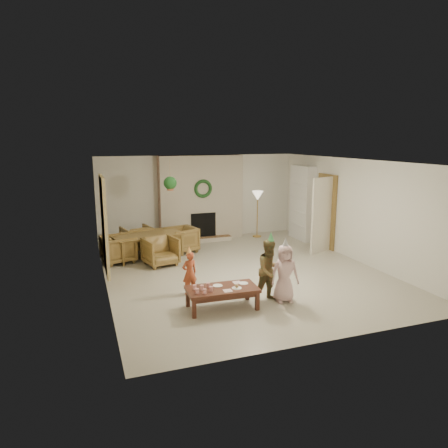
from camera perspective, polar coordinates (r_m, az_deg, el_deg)
name	(u,v)px	position (r m, az deg, el deg)	size (l,w,h in m)	color
floor	(242,271)	(9.48, 2.53, -6.57)	(7.00, 7.00, 0.00)	#B7B29E
ceiling	(243,161)	(9.01, 2.68, 8.70)	(7.00, 7.00, 0.00)	white
wall_back	(199,197)	(12.43, -3.46, 3.76)	(7.00, 7.00, 0.00)	silver
wall_front	(334,261)	(6.15, 14.94, -5.01)	(7.00, 7.00, 0.00)	silver
wall_left	(103,227)	(8.53, -16.44, -0.44)	(7.00, 7.00, 0.00)	silver
wall_right	(355,210)	(10.64, 17.76, 1.85)	(7.00, 7.00, 0.00)	silver
fireplace_mass	(201,198)	(12.24, -3.20, 3.64)	(2.50, 0.40, 2.50)	#5D2318
fireplace_hearth	(205,239)	(12.14, -2.67, -2.15)	(1.60, 0.30, 0.12)	brown
fireplace_firebox	(203,225)	(12.21, -2.92, -0.19)	(0.75, 0.12, 0.75)	black
fireplace_wreath	(203,189)	(11.98, -2.91, 4.91)	(0.54, 0.54, 0.10)	#18411C
floor_lamp_base	(257,236)	(12.78, 4.59, -1.68)	(0.26, 0.26, 0.03)	gold
floor_lamp_post	(257,216)	(12.64, 4.64, 1.17)	(0.03, 0.03, 1.28)	gold
floor_lamp_shade	(258,196)	(12.54, 4.68, 3.93)	(0.34, 0.34, 0.28)	beige
bookshelf_carcass	(302,203)	(12.47, 10.78, 2.90)	(0.30, 1.00, 2.20)	white
bookshelf_shelf_a	(301,224)	(12.57, 10.59, -0.03)	(0.30, 0.92, 0.03)	white
bookshelf_shelf_b	(301,211)	(12.50, 10.66, 1.76)	(0.30, 0.92, 0.03)	white
bookshelf_shelf_c	(302,198)	(12.44, 10.73, 3.58)	(0.30, 0.92, 0.03)	white
bookshelf_shelf_d	(302,184)	(12.39, 10.80, 5.41)	(0.30, 0.92, 0.03)	white
books_row_lower	(303,221)	(12.41, 10.87, 0.46)	(0.20, 0.40, 0.24)	maroon
books_row_mid	(300,206)	(12.51, 10.49, 2.43)	(0.20, 0.44, 0.24)	navy
books_row_upper	(303,194)	(12.32, 10.90, 4.11)	(0.20, 0.36, 0.22)	#B07B25
door_frame	(326,211)	(11.62, 13.99, 1.71)	(0.05, 0.86, 2.04)	olive
door_leaf	(322,215)	(11.11, 13.41, 1.18)	(0.05, 0.80, 2.00)	beige
curtain_panel	(104,225)	(8.72, -16.26, -0.16)	(0.06, 1.20, 2.00)	beige
dining_table	(148,246)	(10.65, -10.49, -2.97)	(1.74, 0.97, 0.61)	olive
dining_chair_near	(161,251)	(9.96, -8.78, -3.75)	(0.72, 0.74, 0.68)	olive
dining_chair_far	(137,238)	(11.33, -12.01, -1.97)	(0.72, 0.74, 0.68)	olive
dining_chair_left	(119,249)	(10.38, -14.40, -3.35)	(0.72, 0.74, 0.68)	olive
dining_chair_right	(182,239)	(11.03, -5.91, -2.15)	(0.72, 0.74, 0.68)	olive
hanging_plant_cord	(170,174)	(10.09, -7.51, 6.95)	(0.01, 0.01, 0.70)	tan
hanging_plant_pot	(170,188)	(10.13, -7.46, 4.98)	(0.16, 0.16, 0.12)	#9D5332
hanging_plant_foliage	(170,183)	(10.11, -7.47, 5.65)	(0.32, 0.32, 0.32)	#16431A
coffee_table_top	(222,289)	(7.39, -0.26, -9.03)	(1.26, 0.63, 0.06)	#51281B
coffee_table_apron	(222,293)	(7.41, -0.26, -9.52)	(1.16, 0.53, 0.08)	#51281B
coffee_leg_fl	(194,309)	(7.10, -4.17, -11.66)	(0.07, 0.07, 0.33)	#51281B
coffee_leg_fr	(257,301)	(7.41, 4.63, -10.62)	(0.07, 0.07, 0.33)	#51281B
coffee_leg_bl	(188,298)	(7.56, -5.05, -10.16)	(0.07, 0.07, 0.33)	#51281B
coffee_leg_br	(247,291)	(7.86, 3.24, -9.27)	(0.07, 0.07, 0.33)	#51281B
cup_a	(197,291)	(7.12, -3.71, -9.27)	(0.07, 0.07, 0.09)	white
cup_b	(195,287)	(7.29, -4.07, -8.74)	(0.07, 0.07, 0.09)	white
cup_c	(205,291)	(7.10, -2.70, -9.32)	(0.07, 0.07, 0.09)	white
cup_d	(202,288)	(7.27, -3.08, -8.79)	(0.07, 0.07, 0.09)	white
cup_e	(211,289)	(7.20, -1.79, -9.00)	(0.07, 0.07, 0.09)	white
cup_f	(208,285)	(7.38, -2.19, -8.48)	(0.07, 0.07, 0.09)	white
plate_a	(218,286)	(7.47, -0.88, -8.53)	(0.17, 0.17, 0.01)	white
plate_b	(237,288)	(7.36, 1.78, -8.85)	(0.17, 0.17, 0.01)	white
plate_c	(243,283)	(7.59, 2.71, -8.20)	(0.17, 0.17, 0.01)	white
food_scoop	(237,286)	(7.35, 1.79, -8.57)	(0.07, 0.07, 0.07)	tan
napkin_left	(228,291)	(7.24, 0.51, -9.23)	(0.15, 0.15, 0.01)	#F0B1B9
napkin_right	(237,282)	(7.63, 1.82, -8.09)	(0.15, 0.15, 0.01)	#F0B1B9
child_red	(190,273)	(8.05, -4.80, -6.80)	(0.31, 0.20, 0.85)	#A94224
party_hat_red	(189,250)	(7.92, -4.86, -3.64)	(0.12, 0.12, 0.16)	#E7E14D
child_plaid	(270,270)	(7.70, 6.41, -6.41)	(0.57, 0.45, 1.18)	brown
party_hat_plaid	(271,237)	(7.53, 6.52, -1.83)	(0.14, 0.14, 0.19)	#4DB461
child_pink	(285,273)	(7.72, 8.40, -6.78)	(0.53, 0.34, 1.08)	beige
party_hat_pink	(286,243)	(7.56, 8.53, -2.57)	(0.14, 0.14, 0.20)	#B5B5BC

